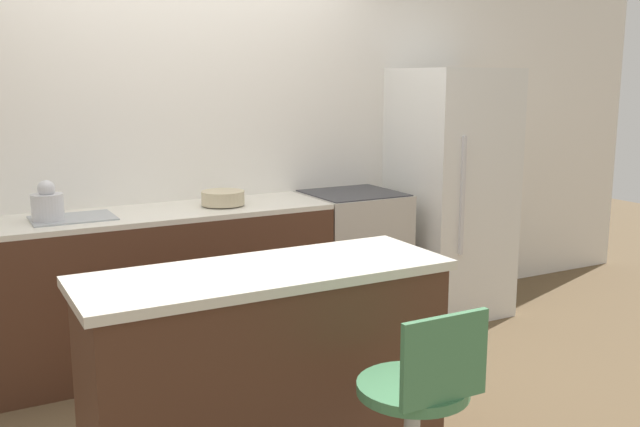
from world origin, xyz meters
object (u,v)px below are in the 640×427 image
object	(u,v)px
refrigerator	(450,193)
mixing_bowl	(223,198)
stool_chair	(417,427)
kettle	(47,204)
oven_range	(353,260)

from	to	relation	value
refrigerator	mixing_bowl	size ratio (longest dim) A/B	6.72
refrigerator	stool_chair	xyz separation A→B (m)	(-1.77, -2.05, -0.43)
kettle	mixing_bowl	world-z (taller)	kettle
stool_chair	refrigerator	bearing A→B (deg)	49.18
stool_chair	mixing_bowl	distance (m)	2.16
refrigerator	stool_chair	bearing A→B (deg)	-130.82
oven_range	refrigerator	bearing A→B (deg)	-4.33
kettle	mixing_bowl	xyz separation A→B (m)	(1.00, 0.00, -0.05)
refrigerator	kettle	size ratio (longest dim) A/B	7.99
oven_range	refrigerator	world-z (taller)	refrigerator
oven_range	refrigerator	size ratio (longest dim) A/B	0.53
stool_chair	oven_range	bearing A→B (deg)	64.66
stool_chair	mixing_bowl	bearing A→B (deg)	88.21
refrigerator	mixing_bowl	world-z (taller)	refrigerator
refrigerator	mixing_bowl	bearing A→B (deg)	178.53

